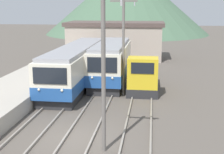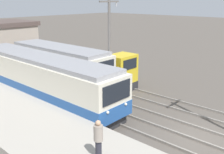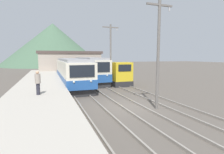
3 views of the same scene
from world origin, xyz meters
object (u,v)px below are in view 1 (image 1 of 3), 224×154
(catenary_mast_near, at_px, (104,68))
(commuter_train_left, at_px, (77,67))
(catenary_mast_mid, at_px, (123,43))
(commuter_train_center, at_px, (111,64))
(shunting_locomotive, at_px, (143,77))

(catenary_mast_near, bearing_deg, commuter_train_left, 108.93)
(commuter_train_left, distance_m, catenary_mast_mid, 5.77)
(commuter_train_center, relative_size, catenary_mast_mid, 1.39)
(catenary_mast_near, relative_size, catenary_mast_mid, 1.00)
(shunting_locomotive, xyz_separation_m, catenary_mast_near, (-1.49, -11.11, 2.87))
(commuter_train_left, distance_m, catenary_mast_near, 13.50)
(commuter_train_left, height_order, commuter_train_center, commuter_train_center)
(catenary_mast_mid, bearing_deg, commuter_train_left, 145.56)
(commuter_train_left, relative_size, catenary_mast_near, 2.00)
(commuter_train_left, xyz_separation_m, catenary_mast_mid, (4.31, -2.95, 2.46))
(commuter_train_center, bearing_deg, commuter_train_left, -152.98)
(shunting_locomotive, height_order, catenary_mast_near, catenary_mast_near)
(catenary_mast_near, distance_m, catenary_mast_mid, 9.61)
(shunting_locomotive, relative_size, catenary_mast_near, 0.72)
(shunting_locomotive, bearing_deg, commuter_train_center, 136.24)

